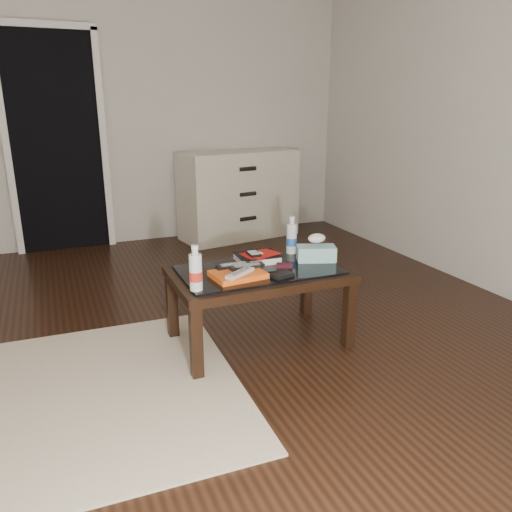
{
  "coord_description": "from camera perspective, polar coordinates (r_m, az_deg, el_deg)",
  "views": [
    {
      "loc": [
        -0.51,
        -2.6,
        1.39
      ],
      "look_at": [
        0.53,
        -0.12,
        0.55
      ],
      "focal_mm": 35.0,
      "sensor_mm": 36.0,
      "label": 1
    }
  ],
  "objects": [
    {
      "name": "tissue_box",
      "position": [
        3.04,
        6.88,
        0.3
      ],
      "size": [
        0.26,
        0.19,
        0.09
      ],
      "primitive_type": "cube",
      "rotation": [
        0.0,
        0.0,
        -0.35
      ],
      "color": "teal",
      "rests_on": "coffee_table"
    },
    {
      "name": "remote_black_back",
      "position": [
        2.81,
        -2.59,
        -1.07
      ],
      "size": [
        0.2,
        0.05,
        0.02
      ],
      "primitive_type": "cube",
      "rotation": [
        0.0,
        0.0,
        -0.01
      ],
      "color": "black",
      "rests_on": "magazines"
    },
    {
      "name": "doorway",
      "position": [
        5.08,
        -21.86,
        12.01
      ],
      "size": [
        0.9,
        0.08,
        2.07
      ],
      "color": "black",
      "rests_on": "ground"
    },
    {
      "name": "wallet",
      "position": [
        2.75,
        3.03,
        -2.16
      ],
      "size": [
        0.13,
        0.1,
        0.02
      ],
      "primitive_type": "cube",
      "rotation": [
        0.0,
        0.0,
        0.25
      ],
      "color": "black",
      "rests_on": "coffee_table"
    },
    {
      "name": "flip_phone",
      "position": [
        2.91,
        3.28,
        -1.08
      ],
      "size": [
        0.1,
        0.08,
        0.02
      ],
      "primitive_type": "cube",
      "rotation": [
        0.0,
        0.0,
        -0.37
      ],
      "color": "black",
      "rests_on": "coffee_table"
    },
    {
      "name": "magazines",
      "position": [
        2.74,
        -2.08,
        -2.13
      ],
      "size": [
        0.3,
        0.24,
        0.03
      ],
      "primitive_type": "cube",
      "rotation": [
        0.0,
        0.0,
        0.1
      ],
      "color": "#ED5C16",
      "rests_on": "coffee_table"
    },
    {
      "name": "ipod",
      "position": [
        2.96,
        -0.29,
        0.28
      ],
      "size": [
        0.07,
        0.11,
        0.02
      ],
      "primitive_type": "cube",
      "rotation": [
        0.0,
        0.0,
        -0.03
      ],
      "color": "black",
      "rests_on": "dvd_mailers"
    },
    {
      "name": "textbook",
      "position": [
        3.0,
        0.13,
        -0.2
      ],
      "size": [
        0.26,
        0.21,
        0.05
      ],
      "primitive_type": "cube",
      "rotation": [
        0.0,
        0.0,
        -0.05
      ],
      "color": "black",
      "rests_on": "coffee_table"
    },
    {
      "name": "remote_silver",
      "position": [
        2.69,
        -1.85,
        -1.92
      ],
      "size": [
        0.2,
        0.15,
        0.02
      ],
      "primitive_type": "cube",
      "rotation": [
        0.0,
        0.0,
        0.57
      ],
      "color": "#BCBBC0",
      "rests_on": "magazines"
    },
    {
      "name": "water_bottle_left",
      "position": [
        2.54,
        -6.93,
        -1.35
      ],
      "size": [
        0.08,
        0.08,
        0.24
      ],
      "primitive_type": "cylinder",
      "rotation": [
        0.0,
        0.0,
        -0.31
      ],
      "color": "silver",
      "rests_on": "coffee_table"
    },
    {
      "name": "water_bottle_right",
      "position": [
        3.15,
        4.1,
        2.44
      ],
      "size": [
        0.08,
        0.08,
        0.24
      ],
      "primitive_type": "cylinder",
      "rotation": [
        0.0,
        0.0,
        -0.26
      ],
      "color": "silver",
      "rests_on": "coffee_table"
    },
    {
      "name": "remote_black_front",
      "position": [
        2.79,
        -1.04,
        -1.18
      ],
      "size": [
        0.2,
        0.06,
        0.02
      ],
      "primitive_type": "cube",
      "rotation": [
        0.0,
        0.0,
        0.04
      ],
      "color": "black",
      "rests_on": "magazines"
    },
    {
      "name": "dvd_mailers",
      "position": [
        2.99,
        0.26,
        0.26
      ],
      "size": [
        0.21,
        0.17,
        0.01
      ],
      "primitive_type": "cube",
      "rotation": [
        0.0,
        0.0,
        0.19
      ],
      "color": "#B3120B",
      "rests_on": "textbook"
    },
    {
      "name": "room_shell",
      "position": [
        2.66,
        -12.4,
        21.94
      ],
      "size": [
        5.0,
        5.0,
        5.0
      ],
      "color": "#BAB6AB",
      "rests_on": "ground"
    },
    {
      "name": "coffee_table",
      "position": [
        2.9,
        0.34,
        -2.68
      ],
      "size": [
        1.0,
        0.6,
        0.46
      ],
      "color": "black",
      "rests_on": "ground"
    },
    {
      "name": "dresser",
      "position": [
        5.25,
        -2.0,
        7.02
      ],
      "size": [
        1.27,
        0.69,
        0.9
      ],
      "rotation": [
        0.0,
        0.0,
        0.16
      ],
      "color": "beige",
      "rests_on": "ground"
    },
    {
      "name": "ground",
      "position": [
        2.99,
        -10.38,
        -10.65
      ],
      "size": [
        5.0,
        5.0,
        0.0
      ],
      "primitive_type": "plane",
      "color": "black",
      "rests_on": "ground"
    },
    {
      "name": "rug",
      "position": [
        2.69,
        -24.46,
        -15.42
      ],
      "size": [
        2.04,
        1.55,
        0.01
      ],
      "primitive_type": "cube",
      "rotation": [
        0.0,
        0.0,
        -0.02
      ],
      "color": "#C6AF99",
      "rests_on": "ground"
    }
  ]
}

